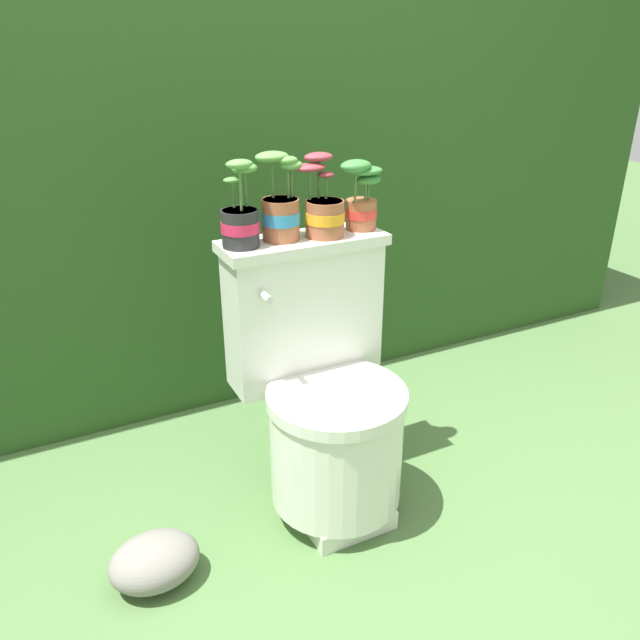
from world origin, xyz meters
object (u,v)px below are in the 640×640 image
(potted_plant_left, at_px, (240,219))
(potted_plant_midright, at_px, (362,199))
(toilet, at_px, (325,400))
(potted_plant_middle, at_px, (323,209))
(garden_stone, at_px, (155,561))
(potted_plant_midleft, at_px, (282,209))

(potted_plant_left, height_order, potted_plant_midright, potted_plant_left)
(toilet, relative_size, potted_plant_left, 3.47)
(potted_plant_middle, xyz_separation_m, garden_stone, (-0.61, -0.23, -0.81))
(potted_plant_midleft, height_order, garden_stone, potted_plant_midleft)
(potted_plant_left, xyz_separation_m, potted_plant_midright, (0.37, -0.00, 0.02))
(toilet, bearing_deg, garden_stone, -169.49)
(potted_plant_midleft, height_order, potted_plant_middle, potted_plant_midleft)
(toilet, xyz_separation_m, garden_stone, (-0.55, -0.10, -0.28))
(potted_plant_midleft, bearing_deg, potted_plant_middle, -11.47)
(toilet, xyz_separation_m, potted_plant_midleft, (-0.06, 0.15, 0.54))
(toilet, height_order, potted_plant_midright, potted_plant_midright)
(potted_plant_midright, bearing_deg, toilet, -143.75)
(potted_plant_midleft, distance_m, potted_plant_middle, 0.12)
(potted_plant_midleft, relative_size, potted_plant_midright, 1.16)
(potted_plant_left, bearing_deg, potted_plant_midright, -0.51)
(toilet, height_order, potted_plant_middle, potted_plant_middle)
(garden_stone, bearing_deg, toilet, 10.51)
(potted_plant_middle, bearing_deg, potted_plant_left, 176.92)
(potted_plant_middle, bearing_deg, potted_plant_midleft, 168.53)
(potted_plant_left, height_order, potted_plant_midleft, potted_plant_midleft)
(garden_stone, bearing_deg, potted_plant_left, 33.15)
(potted_plant_left, relative_size, potted_plant_midleft, 0.97)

